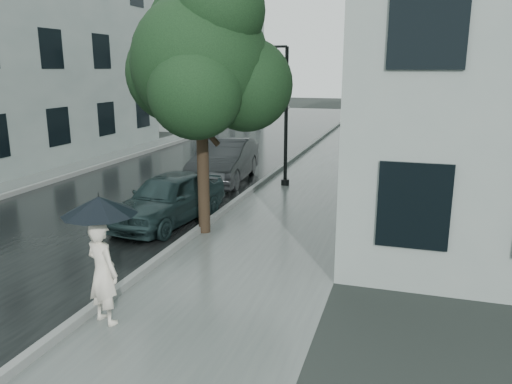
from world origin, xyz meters
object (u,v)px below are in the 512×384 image
(car_near, at_px, (169,198))
(car_far, at_px, (224,161))
(street_tree, at_px, (202,61))
(lamp_post, at_px, (281,105))
(pedestrian, at_px, (103,273))

(car_near, distance_m, car_far, 4.91)
(car_near, relative_size, car_far, 0.86)
(street_tree, xyz_separation_m, lamp_post, (0.50, 5.33, -1.35))
(pedestrian, relative_size, street_tree, 0.27)
(street_tree, bearing_deg, pedestrian, -86.93)
(pedestrian, height_order, car_far, pedestrian)
(lamp_post, bearing_deg, street_tree, -93.70)
(pedestrian, distance_m, car_near, 5.20)
(street_tree, height_order, car_near, street_tree)
(lamp_post, distance_m, car_near, 5.65)
(street_tree, relative_size, car_far, 1.34)
(lamp_post, height_order, car_near, lamp_post)
(street_tree, height_order, lamp_post, street_tree)
(car_far, bearing_deg, car_near, -91.64)
(lamp_post, distance_m, car_far, 2.79)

